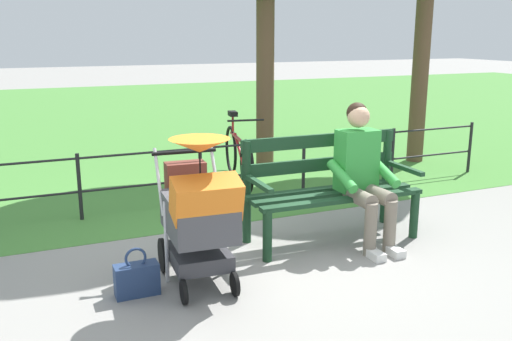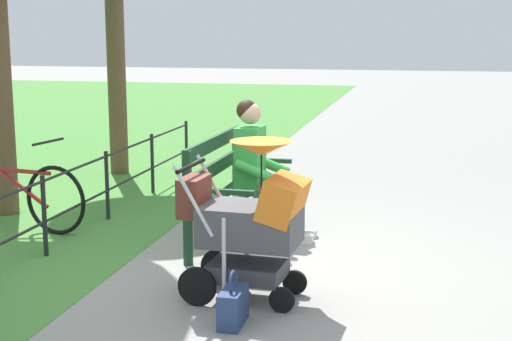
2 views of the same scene
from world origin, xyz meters
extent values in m
plane|color=gray|center=(0.00, 0.00, 0.00)|extent=(60.00, 60.00, 0.00)
cube|color=#478438|center=(0.00, -8.80, 0.00)|extent=(40.00, 16.00, 0.01)
cube|color=#193D23|center=(-0.79, -0.18, 0.45)|extent=(1.60, 0.13, 0.04)
cube|color=#193D23|center=(-0.78, 0.00, 0.45)|extent=(1.60, 0.13, 0.04)
cube|color=#193D23|center=(-0.78, 0.18, 0.45)|extent=(1.60, 0.13, 0.04)
cube|color=#193D23|center=(-0.79, -0.28, 0.67)|extent=(1.60, 0.07, 0.12)
cube|color=#193D23|center=(-0.79, -0.28, 0.90)|extent=(1.60, 0.07, 0.12)
cylinder|color=#193D23|center=(-1.53, 0.21, 0.23)|extent=(0.08, 0.08, 0.45)
cylinder|color=#193D23|center=(-1.54, -0.27, 0.47)|extent=(0.08, 0.08, 0.95)
cube|color=#193D23|center=(-1.53, 0.01, 0.63)|extent=(0.06, 0.56, 0.04)
cylinder|color=#193D23|center=(-0.03, 0.19, 0.23)|extent=(0.08, 0.08, 0.45)
cylinder|color=#193D23|center=(-0.04, -0.29, 0.47)|extent=(0.08, 0.08, 0.95)
cube|color=#193D23|center=(-0.03, -0.01, 0.63)|extent=(0.06, 0.56, 0.04)
cylinder|color=slate|center=(-1.10, 0.22, 0.47)|extent=(0.15, 0.40, 0.14)
cylinder|color=slate|center=(-0.90, 0.22, 0.47)|extent=(0.15, 0.40, 0.14)
cylinder|color=slate|center=(-1.10, 0.42, 0.24)|extent=(0.11, 0.11, 0.47)
cylinder|color=slate|center=(-0.90, 0.42, 0.24)|extent=(0.11, 0.11, 0.47)
cube|color=silver|center=(-1.10, 0.50, 0.04)|extent=(0.10, 0.22, 0.07)
cube|color=silver|center=(-0.90, 0.50, 0.04)|extent=(0.10, 0.22, 0.07)
cube|color=green|center=(-1.01, 0.00, 0.75)|extent=(0.36, 0.23, 0.56)
cylinder|color=green|center=(-1.22, 0.12, 0.65)|extent=(0.10, 0.43, 0.23)
cylinder|color=green|center=(-0.78, 0.12, 0.65)|extent=(0.10, 0.43, 0.23)
sphere|color=tan|center=(-1.01, 0.00, 1.15)|extent=(0.20, 0.20, 0.20)
sphere|color=black|center=(-1.01, -0.03, 1.18)|extent=(0.19, 0.19, 0.19)
cylinder|color=black|center=(0.38, 0.08, 0.14)|extent=(0.05, 0.28, 0.28)
cylinder|color=black|center=(0.84, 0.05, 0.14)|extent=(0.05, 0.28, 0.28)
cylinder|color=black|center=(0.45, 0.68, 0.09)|extent=(0.04, 0.18, 0.18)
cylinder|color=black|center=(0.83, 0.65, 0.09)|extent=(0.04, 0.18, 0.18)
cube|color=#38383D|center=(0.62, 0.37, 0.22)|extent=(0.45, 0.54, 0.12)
cylinder|color=silver|center=(0.39, 0.28, 0.33)|extent=(0.03, 0.03, 0.65)
cylinder|color=silver|center=(0.85, 0.25, 0.33)|extent=(0.03, 0.03, 0.65)
cube|color=#47474C|center=(0.63, 0.39, 0.55)|extent=(0.50, 0.71, 0.28)
cube|color=orange|center=(0.64, 0.63, 0.75)|extent=(0.50, 0.33, 0.33)
cylinder|color=black|center=(0.60, -0.05, 0.95)|extent=(0.52, 0.06, 0.03)
cylinder|color=silver|center=(0.38, 0.06, 0.75)|extent=(0.04, 0.30, 0.49)
cylinder|color=silver|center=(0.83, 0.03, 0.75)|extent=(0.04, 0.30, 0.49)
cone|color=orange|center=(0.63, 0.47, 1.10)|extent=(0.47, 0.47, 0.10)
cylinder|color=black|center=(0.63, 0.47, 0.92)|extent=(0.01, 0.01, 0.30)
cube|color=brown|center=(0.60, -0.03, 0.73)|extent=(0.33, 0.18, 0.28)
cube|color=navy|center=(1.11, 0.38, 0.12)|extent=(0.32, 0.14, 0.24)
torus|color=navy|center=(1.11, 0.38, 0.29)|extent=(0.16, 0.02, 0.16)
cylinder|color=black|center=(-3.87, -1.55, 0.35)|extent=(0.04, 0.04, 0.70)
cylinder|color=black|center=(-2.58, -1.55, 0.35)|extent=(0.04, 0.04, 0.70)
cylinder|color=black|center=(-1.29, -1.55, 0.35)|extent=(0.04, 0.04, 0.70)
cylinder|color=black|center=(0.00, -1.55, 0.35)|extent=(0.04, 0.04, 0.70)
cylinder|color=black|center=(1.29, -1.55, 0.35)|extent=(0.04, 0.04, 0.70)
cylinder|color=black|center=(0.00, -1.55, 0.65)|extent=(7.75, 0.02, 0.02)
cylinder|color=black|center=(0.00, -1.55, 0.30)|extent=(7.75, 0.02, 0.02)
cylinder|color=brown|center=(-1.29, -2.68, 1.36)|extent=(0.24, 0.24, 2.72)
cylinder|color=brown|center=(-3.65, -2.42, 1.42)|extent=(0.24, 0.24, 2.84)
torus|color=black|center=(-0.65, -1.78, 0.33)|extent=(0.15, 0.66, 0.66)
torus|color=black|center=(-0.82, -2.77, 0.33)|extent=(0.15, 0.66, 0.66)
cylinder|color=maroon|center=(-0.74, -2.28, 0.58)|extent=(0.19, 0.89, 0.04)
cylinder|color=maroon|center=(-0.72, -2.18, 0.43)|extent=(0.15, 0.62, 0.38)
cylinder|color=maroon|center=(-0.80, -2.62, 0.68)|extent=(0.03, 0.03, 0.30)
cube|color=black|center=(-0.80, -2.62, 0.85)|extent=(0.13, 0.21, 0.06)
cylinder|color=black|center=(-0.66, -1.83, 0.88)|extent=(0.44, 0.10, 0.02)
camera|label=1|loc=(1.79, 4.19, 1.87)|focal=39.09mm
camera|label=2|loc=(5.63, 1.56, 1.91)|focal=52.98mm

